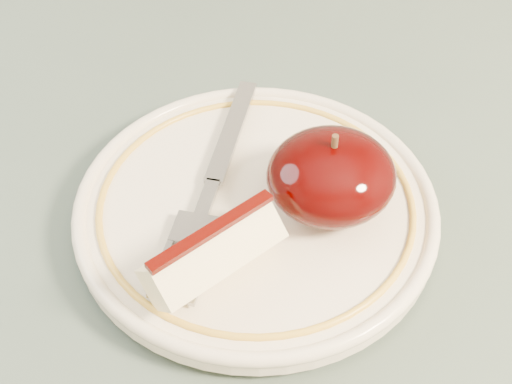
{
  "coord_description": "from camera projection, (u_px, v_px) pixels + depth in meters",
  "views": [
    {
      "loc": [
        -0.04,
        -0.31,
        1.09
      ],
      "look_at": [
        0.0,
        -0.01,
        0.78
      ],
      "focal_mm": 50.0,
      "sensor_mm": 36.0,
      "label": 1
    }
  ],
  "objects": [
    {
      "name": "table",
      "position": [
        249.0,
        286.0,
        0.52
      ],
      "size": [
        0.9,
        0.9,
        0.75
      ],
      "color": "brown",
      "rests_on": "ground"
    },
    {
      "name": "plate",
      "position": [
        256.0,
        208.0,
        0.44
      ],
      "size": [
        0.22,
        0.22,
        0.02
      ],
      "color": "beige",
      "rests_on": "table"
    },
    {
      "name": "apple_half",
      "position": [
        331.0,
        176.0,
        0.42
      ],
      "size": [
        0.08,
        0.07,
        0.06
      ],
      "color": "black",
      "rests_on": "plate"
    },
    {
      "name": "apple_wedge",
      "position": [
        213.0,
        252.0,
        0.39
      ],
      "size": [
        0.09,
        0.07,
        0.04
      ],
      "rotation": [
        0.0,
        0.0,
        0.55
      ],
      "color": "beige",
      "rests_on": "plate"
    },
    {
      "name": "fork",
      "position": [
        213.0,
        184.0,
        0.44
      ],
      "size": [
        0.09,
        0.19,
        0.0
      ],
      "rotation": [
        0.0,
        0.0,
        1.21
      ],
      "color": "#96999F",
      "rests_on": "plate"
    }
  ]
}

